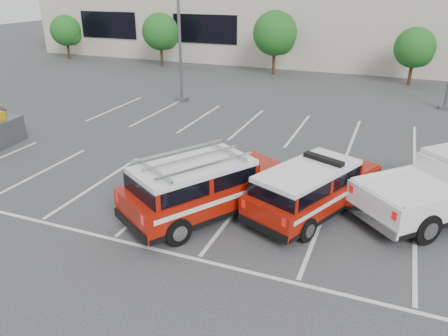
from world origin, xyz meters
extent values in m
plane|color=#303033|center=(0.00, 0.00, 0.00)|extent=(120.00, 120.00, 0.00)
cube|color=silver|center=(0.00, 4.50, 0.01)|extent=(23.00, 15.00, 0.01)
cube|color=beige|center=(0.00, 32.00, 4.00)|extent=(60.00, 15.00, 8.00)
cylinder|color=#3F2B19|center=(-25.00, 22.00, 0.76)|extent=(0.24, 0.24, 1.51)
sphere|color=#155119|center=(-25.00, 22.00, 2.60)|extent=(2.77, 2.77, 2.77)
sphere|color=#155119|center=(-24.60, 22.20, 2.18)|extent=(1.85, 1.85, 1.85)
cylinder|color=#3F2B19|center=(-15.00, 22.00, 0.84)|extent=(0.24, 0.24, 1.67)
sphere|color=#155119|center=(-15.00, 22.00, 2.88)|extent=(3.07, 3.07, 3.07)
sphere|color=#155119|center=(-14.60, 22.20, 2.42)|extent=(2.05, 2.05, 2.05)
cylinder|color=#3F2B19|center=(-5.00, 22.00, 0.92)|extent=(0.24, 0.24, 1.84)
sphere|color=#155119|center=(-5.00, 22.00, 3.16)|extent=(3.37, 3.37, 3.37)
sphere|color=#155119|center=(-4.60, 22.20, 2.65)|extent=(2.24, 2.24, 2.24)
cylinder|color=#3F2B19|center=(5.00, 22.00, 0.76)|extent=(0.24, 0.24, 1.51)
sphere|color=#155119|center=(5.00, 22.00, 2.60)|extent=(2.77, 2.77, 2.77)
sphere|color=#155119|center=(5.40, 22.20, 2.18)|extent=(1.85, 1.85, 1.85)
cube|color=#59595E|center=(-8.00, 12.00, 0.10)|extent=(0.60, 0.60, 0.20)
cylinder|color=#59595E|center=(-8.00, 12.00, 5.00)|extent=(0.18, 0.18, 10.00)
cube|color=#59595E|center=(7.00, 16.00, 0.10)|extent=(0.60, 0.60, 0.20)
cube|color=maroon|center=(2.34, 0.99, 0.70)|extent=(3.72, 5.39, 0.78)
cube|color=black|center=(2.15, 0.57, 1.29)|extent=(3.00, 3.98, 0.41)
cube|color=silver|center=(2.15, 0.57, 1.57)|extent=(2.93, 3.90, 0.15)
cube|color=black|center=(2.47, 1.29, 1.72)|extent=(1.36, 0.78, 0.14)
cube|color=maroon|center=(-0.76, -0.42, 0.79)|extent=(4.57, 5.60, 0.87)
cube|color=black|center=(-1.03, -0.86, 1.46)|extent=(3.55, 4.10, 0.46)
cube|color=silver|center=(-1.03, -0.86, 1.77)|extent=(3.47, 4.02, 0.17)
cube|color=#A5A5A8|center=(-1.03, -0.86, 2.06)|extent=(3.41, 3.83, 0.06)
camera|label=1|loc=(4.28, -11.63, 6.87)|focal=35.00mm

